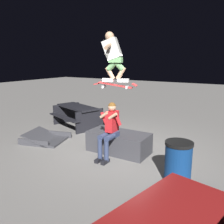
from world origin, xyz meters
The scene contains 8 objects.
ground_plane centered at (0.00, 0.00, 0.00)m, with size 40.00×40.00×0.00m, color slate.
ledge_box_main centered at (-0.10, 0.06, 0.27)m, with size 1.59×0.76×0.53m, color #38383D.
person_sitting_on_ledge centered at (-0.09, 0.50, 0.77)m, with size 0.59×0.75×1.37m.
skateboard centered at (-0.20, 0.41, 1.79)m, with size 1.03×0.48×0.14m.
skater_airborne centered at (-0.14, 0.43, 2.47)m, with size 0.64×0.87×1.12m.
kicker_ramp centered at (2.16, 0.47, 0.06)m, with size 1.30×1.25×0.39m.
picnic_table_back centered at (2.38, -1.28, 0.50)m, with size 2.03×1.80×0.75m.
trash_bin centered at (-1.86, 0.80, 0.42)m, with size 0.54×0.54×0.83m.
Camera 1 is at (-3.01, 5.16, 2.37)m, focal length 38.14 mm.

